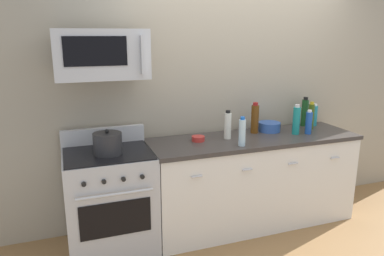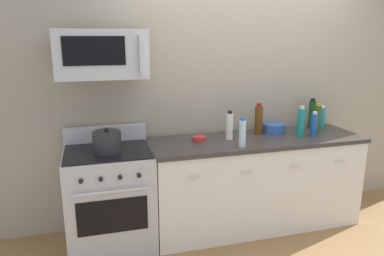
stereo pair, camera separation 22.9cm
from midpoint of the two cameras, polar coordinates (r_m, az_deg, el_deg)
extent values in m
plane|color=olive|center=(4.00, 11.20, -14.39)|extent=(6.25, 6.25, 0.00)
cube|color=#9E937F|center=(3.92, 9.48, 6.04)|extent=(5.20, 0.10, 2.70)
cube|color=silver|center=(3.81, 11.53, -8.57)|extent=(2.08, 0.62, 0.88)
cube|color=#383330|center=(3.65, 11.89, -1.91)|extent=(2.11, 0.65, 0.04)
cube|color=black|center=(3.76, 13.21, -15.62)|extent=(2.08, 0.02, 0.10)
cylinder|color=silver|center=(3.16, 2.49, -7.65)|extent=(0.10, 0.02, 0.02)
cylinder|color=silver|center=(3.33, 10.52, -6.68)|extent=(0.10, 0.02, 0.02)
cylinder|color=silver|center=(3.57, 17.61, -5.72)|extent=(0.10, 0.02, 0.02)
cylinder|color=silver|center=(3.85, 23.72, -4.82)|extent=(0.10, 0.02, 0.02)
cube|color=#B7BABF|center=(3.43, -10.73, -10.89)|extent=(0.76, 0.64, 0.91)
cube|color=black|center=(3.15, -10.17, -13.44)|extent=(0.58, 0.01, 0.30)
cylinder|color=#B7BABF|center=(3.02, -10.31, -9.84)|extent=(0.61, 0.02, 0.02)
cube|color=#B7BABF|center=(3.52, -11.55, -0.99)|extent=(0.76, 0.06, 0.16)
cube|color=black|center=(3.26, -11.10, -3.55)|extent=(0.73, 0.61, 0.01)
cylinder|color=black|center=(2.99, -14.84, -8.06)|extent=(0.04, 0.02, 0.04)
cylinder|color=black|center=(2.99, -11.91, -7.85)|extent=(0.04, 0.02, 0.04)
cylinder|color=black|center=(3.00, -8.99, -7.63)|extent=(0.04, 0.02, 0.04)
cylinder|color=black|center=(3.02, -6.10, -7.39)|extent=(0.04, 0.02, 0.04)
cube|color=#B7BABF|center=(3.16, -11.92, 11.26)|extent=(0.74, 0.40, 0.40)
cube|color=black|center=(2.96, -12.84, 11.63)|extent=(0.48, 0.01, 0.22)
cube|color=#B7BABF|center=(2.98, -5.78, 11.32)|extent=(0.02, 0.04, 0.30)
cylinder|color=silver|center=(3.54, 7.72, 0.22)|extent=(0.07, 0.07, 0.26)
cylinder|color=black|center=(3.51, 7.80, 2.45)|extent=(0.05, 0.05, 0.03)
cylinder|color=#197F7A|center=(3.81, 18.30, 0.80)|extent=(0.07, 0.07, 0.28)
cylinder|color=beige|center=(3.78, 18.48, 3.06)|extent=(0.05, 0.05, 0.03)
cylinder|color=silver|center=(3.32, 9.83, -0.89)|extent=(0.06, 0.06, 0.25)
cylinder|color=blue|center=(3.29, 9.93, 1.38)|extent=(0.04, 0.04, 0.02)
cylinder|color=#385114|center=(4.06, 20.54, 1.36)|extent=(0.06, 0.06, 0.27)
cylinder|color=#B29919|center=(4.03, 20.72, 3.40)|extent=(0.04, 0.04, 0.03)
cylinder|color=#59330F|center=(3.77, 12.06, 1.17)|extent=(0.08, 0.08, 0.29)
cylinder|color=maroon|center=(3.74, 12.18, 3.55)|extent=(0.05, 0.05, 0.03)
cylinder|color=teal|center=(4.23, 21.08, 1.49)|extent=(0.06, 0.06, 0.22)
cylinder|color=white|center=(4.21, 21.23, 3.12)|extent=(0.04, 0.04, 0.02)
cylinder|color=#1E4CA5|center=(3.86, 20.12, 0.42)|extent=(0.07, 0.07, 0.23)
cylinder|color=silver|center=(3.83, 20.28, 2.22)|extent=(0.04, 0.04, 0.02)
cylinder|color=#19471E|center=(4.19, 19.68, 1.97)|extent=(0.07, 0.07, 0.29)
cylinder|color=black|center=(4.16, 19.86, 4.13)|extent=(0.05, 0.05, 0.03)
cylinder|color=#2D519E|center=(3.89, 14.29, -0.04)|extent=(0.23, 0.23, 0.10)
torus|color=#2D519E|center=(3.88, 14.33, 0.56)|extent=(0.23, 0.23, 0.01)
cylinder|color=#2D519E|center=(3.90, 14.25, -0.61)|extent=(0.13, 0.13, 0.01)
cylinder|color=#B72D28|center=(3.48, 3.02, -1.70)|extent=(0.12, 0.12, 0.05)
torus|color=#B72D28|center=(3.47, 3.03, -1.38)|extent=(0.12, 0.12, 0.01)
cylinder|color=#B72D28|center=(3.48, 3.02, -2.02)|extent=(0.07, 0.07, 0.01)
cylinder|color=#262628|center=(3.19, -11.11, -2.15)|extent=(0.24, 0.24, 0.18)
sphere|color=black|center=(3.16, -11.20, -0.29)|extent=(0.04, 0.04, 0.04)
camera|label=1|loc=(0.11, -88.02, 0.51)|focal=34.20mm
camera|label=2|loc=(0.11, 91.98, -0.51)|focal=34.20mm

